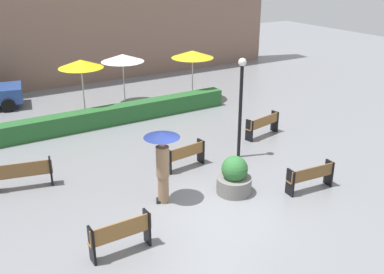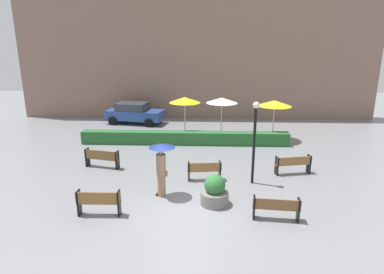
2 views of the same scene
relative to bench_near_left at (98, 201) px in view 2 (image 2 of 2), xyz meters
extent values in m
plane|color=gray|center=(3.06, 0.34, -0.56)|extent=(60.00, 60.00, 0.00)
cube|color=olive|center=(0.00, 0.06, -0.08)|extent=(1.57, 0.26, 0.04)
cube|color=olive|center=(0.00, -0.08, 0.16)|extent=(1.57, 0.06, 0.45)
cube|color=black|center=(-0.72, 0.03, -0.09)|extent=(0.07, 0.33, 0.94)
cube|color=black|center=(0.72, 0.05, -0.09)|extent=(0.07, 0.33, 0.94)
cube|color=olive|center=(7.90, 4.27, -0.09)|extent=(1.74, 0.58, 0.04)
cube|color=olive|center=(7.93, 4.13, 0.12)|extent=(1.70, 0.37, 0.39)
cube|color=black|center=(7.12, 4.09, -0.12)|extent=(0.13, 0.36, 0.87)
cube|color=black|center=(8.69, 4.41, -0.12)|extent=(0.13, 0.36, 0.87)
cube|color=olive|center=(3.75, 3.37, -0.11)|extent=(1.53, 0.42, 0.04)
cube|color=olive|center=(3.76, 3.21, 0.10)|extent=(1.51, 0.20, 0.40)
cube|color=black|center=(3.06, 3.27, -0.13)|extent=(0.10, 0.37, 0.86)
cube|color=black|center=(4.44, 3.42, -0.13)|extent=(0.10, 0.37, 0.86)
cube|color=brown|center=(6.26, -0.01, -0.13)|extent=(1.65, 0.41, 0.04)
cube|color=brown|center=(6.25, -0.16, 0.08)|extent=(1.63, 0.19, 0.39)
cube|color=black|center=(5.51, 0.04, -0.14)|extent=(0.09, 0.36, 0.84)
cube|color=black|center=(7.01, -0.10, -0.14)|extent=(0.09, 0.36, 0.84)
cube|color=brown|center=(-1.29, 4.72, -0.12)|extent=(1.78, 0.64, 0.04)
cube|color=brown|center=(-1.32, 4.58, 0.13)|extent=(1.73, 0.44, 0.45)
cube|color=black|center=(-2.09, 4.89, -0.10)|extent=(0.14, 0.35, 0.91)
cube|color=black|center=(-0.49, 4.51, -0.10)|extent=(0.14, 0.35, 0.91)
cylinder|color=#8C6B4C|center=(2.04, 1.67, -0.13)|extent=(0.32, 0.32, 0.85)
cube|color=black|center=(1.98, 1.70, -0.52)|extent=(0.40, 0.37, 0.08)
cylinder|color=#8C6B4C|center=(2.04, 1.67, 0.76)|extent=(0.38, 0.38, 0.92)
sphere|color=tan|center=(2.04, 1.67, 1.32)|extent=(0.21, 0.21, 0.21)
cube|color=brown|center=(2.11, 1.88, 0.34)|extent=(0.30, 0.21, 0.22)
cylinder|color=black|center=(2.08, 1.76, 1.10)|extent=(0.02, 0.02, 0.90)
cone|color=navy|center=(2.08, 1.76, 1.55)|extent=(1.05, 1.05, 0.16)
cylinder|color=slate|center=(4.15, 1.04, -0.30)|extent=(1.07, 1.07, 0.51)
sphere|color=#2D6B33|center=(4.15, 1.04, 0.25)|extent=(0.81, 0.81, 0.81)
cylinder|color=black|center=(5.86, 3.10, 1.12)|extent=(0.12, 0.12, 3.37)
sphere|color=white|center=(5.86, 3.10, 2.93)|extent=(0.28, 0.28, 0.28)
cylinder|color=silver|center=(2.48, 10.02, 0.69)|extent=(0.06, 0.06, 2.49)
cone|color=yellow|center=(2.48, 10.02, 1.93)|extent=(1.94, 1.94, 0.35)
cylinder|color=silver|center=(4.84, 11.06, 0.59)|extent=(0.06, 0.06, 2.30)
cone|color=white|center=(4.84, 11.06, 1.74)|extent=(2.06, 2.06, 0.35)
cylinder|color=silver|center=(8.04, 9.90, 0.61)|extent=(0.06, 0.06, 2.34)
cone|color=yellow|center=(8.04, 9.90, 1.78)|extent=(2.08, 2.08, 0.35)
cube|color=#28602D|center=(2.54, 8.74, -0.17)|extent=(12.49, 0.70, 0.77)
cube|color=#846656|center=(3.06, 16.34, 4.90)|extent=(28.00, 1.20, 10.92)
cube|color=#28478C|center=(-1.54, 13.89, 0.11)|extent=(4.46, 2.52, 0.70)
cube|color=#333842|center=(-1.73, 13.93, 0.74)|extent=(2.47, 2.00, 0.55)
cylinder|color=black|center=(0.03, 14.47, -0.24)|extent=(0.67, 0.34, 0.64)
cylinder|color=black|center=(-0.30, 12.76, -0.24)|extent=(0.67, 0.34, 0.64)
cylinder|color=black|center=(-2.77, 15.02, -0.24)|extent=(0.67, 0.34, 0.64)
cylinder|color=black|center=(-3.10, 13.30, -0.24)|extent=(0.67, 0.34, 0.64)
camera|label=1|loc=(-3.23, -8.64, 6.19)|focal=41.67mm
camera|label=2|loc=(3.75, -10.62, 5.49)|focal=31.26mm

